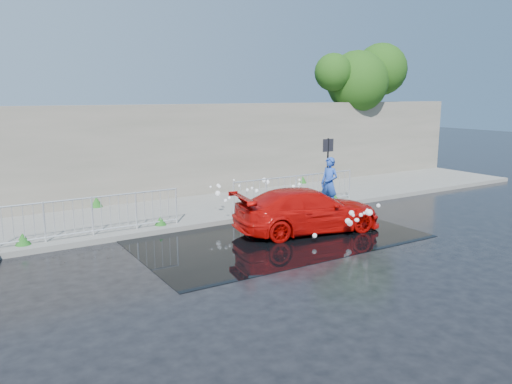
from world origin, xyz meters
TOP-DOWN VIEW (x-y plane):
  - ground at (0.00, 0.00)m, footprint 90.00×90.00m
  - pavement at (0.00, 5.00)m, footprint 30.00×4.00m
  - curb at (0.00, 3.00)m, footprint 30.00×0.25m
  - retaining_wall at (0.00, 7.20)m, footprint 30.00×0.60m
  - puddle at (0.50, 1.00)m, footprint 8.00×5.00m
  - sign_post at (4.20, 3.10)m, footprint 0.45×0.06m
  - tree at (9.86, 7.41)m, footprint 5.11×2.90m
  - railing_left at (-4.00, 3.35)m, footprint 5.05×0.05m
  - railing_right at (3.00, 3.35)m, footprint 5.05×0.05m
  - weeds at (-0.12, 4.55)m, footprint 12.17×3.93m
  - water_spray at (1.68, 2.02)m, footprint 3.59×5.62m
  - red_car at (1.66, 0.94)m, footprint 4.70×2.54m
  - person at (4.04, 2.80)m, footprint 0.57×0.75m

SIDE VIEW (x-z plane):
  - ground at x=0.00m, z-range 0.00..0.00m
  - puddle at x=0.50m, z-range 0.00..0.01m
  - pavement at x=0.00m, z-range 0.00..0.15m
  - curb at x=0.00m, z-range 0.00..0.16m
  - weeds at x=-0.12m, z-range 0.11..0.53m
  - red_car at x=1.66m, z-range 0.00..1.29m
  - water_spray at x=1.68m, z-range 0.19..1.19m
  - railing_left at x=-4.00m, z-range 0.19..1.29m
  - railing_right at x=3.00m, z-range 0.19..1.29m
  - person at x=4.04m, z-range 0.00..1.87m
  - sign_post at x=4.20m, z-range 0.47..2.97m
  - retaining_wall at x=0.00m, z-range 0.15..3.65m
  - tree at x=9.86m, z-range 1.59..8.05m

